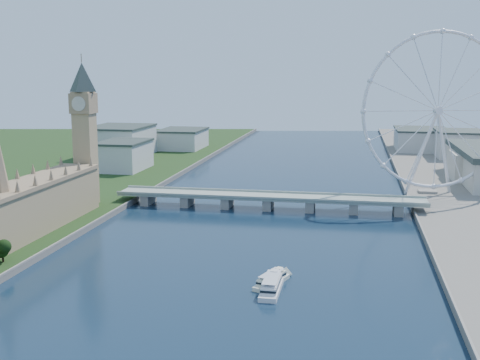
# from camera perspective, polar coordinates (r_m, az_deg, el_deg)

# --- Properties ---
(parliament_range) EXTENTS (24.00, 200.00, 70.00)m
(parliament_range) POSITION_cam_1_polar(r_m,az_deg,el_deg) (350.40, -21.72, -3.40)
(parliament_range) COLOR tan
(parliament_range) RESTS_ON ground
(big_ben) EXTENTS (20.02, 20.02, 110.00)m
(big_ben) POSITION_cam_1_polar(r_m,az_deg,el_deg) (437.25, -14.58, 5.95)
(big_ben) COLOR tan
(big_ben) RESTS_ON ground
(westminster_bridge) EXTENTS (220.00, 22.00, 9.50)m
(westminster_bridge) POSITION_cam_1_polar(r_m,az_deg,el_deg) (430.20, 2.72, -1.86)
(westminster_bridge) COLOR gray
(westminster_bridge) RESTS_ON ground
(london_eye) EXTENTS (113.60, 39.12, 124.30)m
(london_eye) POSITION_cam_1_polar(r_m,az_deg,el_deg) (476.80, 18.25, 6.21)
(london_eye) COLOR silver
(london_eye) RESTS_ON ground
(city_skyline) EXTENTS (505.00, 280.00, 32.00)m
(city_skyline) POSITION_cam_1_polar(r_m,az_deg,el_deg) (681.73, 9.05, 3.38)
(city_skyline) COLOR beige
(city_skyline) RESTS_ON ground
(tour_boat_near) EXTENTS (16.14, 28.40, 6.09)m
(tour_boat_near) POSITION_cam_1_polar(r_m,az_deg,el_deg) (281.34, 3.01, -9.87)
(tour_boat_near) COLOR #ECE9CC
(tour_boat_near) RESTS_ON ground
(tour_boat_far) EXTENTS (8.35, 32.08, 7.10)m
(tour_boat_far) POSITION_cam_1_polar(r_m,az_deg,el_deg) (273.14, 3.01, -10.50)
(tour_boat_far) COLOR silver
(tour_boat_far) RESTS_ON ground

